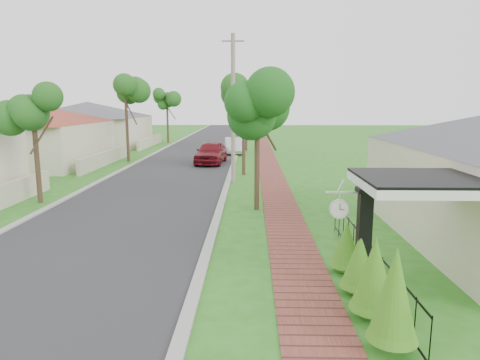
% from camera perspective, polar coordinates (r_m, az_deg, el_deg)
% --- Properties ---
extents(ground, '(160.00, 160.00, 0.00)m').
position_cam_1_polar(ground, '(11.53, -8.58, -12.30)').
color(ground, '#2D6E1A').
rests_on(ground, ground).
extents(road, '(7.00, 120.00, 0.02)m').
position_cam_1_polar(road, '(31.20, -7.67, 1.96)').
color(road, '#28282B').
rests_on(road, ground).
extents(kerb_right, '(0.30, 120.00, 0.10)m').
position_cam_1_polar(kerb_right, '(30.83, -0.96, 1.96)').
color(kerb_right, '#9E9E99').
rests_on(kerb_right, ground).
extents(kerb_left, '(0.30, 120.00, 0.10)m').
position_cam_1_polar(kerb_left, '(31.98, -14.15, 1.94)').
color(kerb_left, '#9E9E99').
rests_on(kerb_left, ground).
extents(sidewalk, '(1.50, 120.00, 0.03)m').
position_cam_1_polar(sidewalk, '(30.83, 3.88, 1.93)').
color(sidewalk, brown).
rests_on(sidewalk, ground).
extents(porch_post, '(0.48, 0.48, 2.52)m').
position_cam_1_polar(porch_post, '(10.36, 16.11, -8.60)').
color(porch_post, black).
rests_on(porch_post, ground).
extents(picket_fence, '(0.03, 8.02, 1.00)m').
position_cam_1_polar(picket_fence, '(11.55, 16.42, -9.73)').
color(picket_fence, black).
rests_on(picket_fence, ground).
extents(street_trees, '(10.70, 37.65, 5.89)m').
position_cam_1_polar(street_trees, '(37.64, -5.98, 10.31)').
color(street_trees, '#382619').
rests_on(street_trees, ground).
extents(hedge_row, '(0.84, 4.48, 2.02)m').
position_cam_1_polar(hedge_row, '(9.63, 16.77, -11.86)').
color(hedge_row, '#2E7116').
rests_on(hedge_row, ground).
extents(far_house_red, '(15.56, 15.56, 4.60)m').
position_cam_1_polar(far_house_red, '(34.93, -27.65, 5.63)').
color(far_house_red, beige).
rests_on(far_house_red, ground).
extents(far_house_grey, '(15.56, 15.56, 4.60)m').
position_cam_1_polar(far_house_grey, '(47.64, -19.48, 7.10)').
color(far_house_grey, beige).
rests_on(far_house_grey, ground).
extents(parked_car_red, '(2.34, 4.98, 1.65)m').
position_cam_1_polar(parked_car_red, '(31.74, -3.87, 3.67)').
color(parked_car_red, maroon).
rests_on(parked_car_red, ground).
extents(parked_car_white, '(1.91, 4.39, 1.40)m').
position_cam_1_polar(parked_car_white, '(38.16, -0.86, 4.59)').
color(parked_car_white, silver).
rests_on(parked_car_white, ground).
extents(near_tree, '(2.12, 2.12, 5.43)m').
position_cam_1_polar(near_tree, '(17.49, 2.33, 9.95)').
color(near_tree, '#382619').
rests_on(near_tree, ground).
extents(utility_pole, '(1.20, 0.24, 8.08)m').
position_cam_1_polar(utility_pole, '(23.72, -0.92, 9.44)').
color(utility_pole, gray).
rests_on(utility_pole, ground).
extents(station_clock, '(0.79, 0.13, 0.67)m').
position_cam_1_polar(station_clock, '(10.39, 13.13, -3.63)').
color(station_clock, silver).
rests_on(station_clock, ground).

